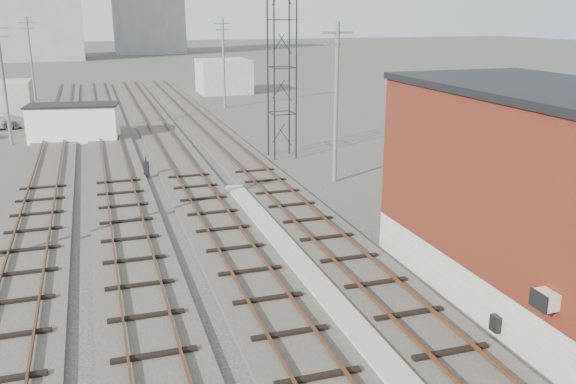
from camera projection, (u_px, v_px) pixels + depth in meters
name	position (u px, v px, depth m)	size (l,w,h in m)	color
ground	(159.00, 108.00, 62.73)	(320.00, 320.00, 0.00)	#282621
track_right	(226.00, 146.00, 44.27)	(3.20, 90.00, 0.39)	#332D28
track_mid_right	(171.00, 150.00, 43.09)	(3.20, 90.00, 0.39)	#332D28
track_mid_left	(112.00, 154.00, 41.91)	(3.20, 90.00, 0.39)	#332D28
track_left	(51.00, 158.00, 40.74)	(3.20, 90.00, 0.39)	#332D28
platform_curb	(326.00, 296.00, 20.86)	(0.90, 28.00, 0.26)	gray
brick_building	(547.00, 196.00, 20.10)	(6.54, 12.20, 7.22)	gray
lattice_tower	(282.00, 44.00, 39.41)	(1.60, 1.60, 15.00)	black
utility_pole_left_b	(3.00, 79.00, 44.00)	(1.80, 0.24, 9.00)	#595147
utility_pole_left_c	(31.00, 57.00, 66.82)	(1.80, 0.24, 9.00)	#595147
utility_pole_right_a	(336.00, 99.00, 34.08)	(1.80, 0.24, 9.00)	#595147
utility_pole_right_b	(224.00, 60.00, 61.46)	(1.80, 0.24, 9.00)	#595147
shed_right	(224.00, 76.00, 73.94)	(6.00, 6.00, 4.00)	gray
switch_stand	(146.00, 169.00, 36.08)	(0.34, 0.34, 1.18)	black
site_trailer	(74.00, 122.00, 46.31)	(7.05, 3.89, 2.81)	silver
car_silver	(8.00, 121.00, 51.40)	(1.31, 3.75, 1.24)	#9A9BA1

